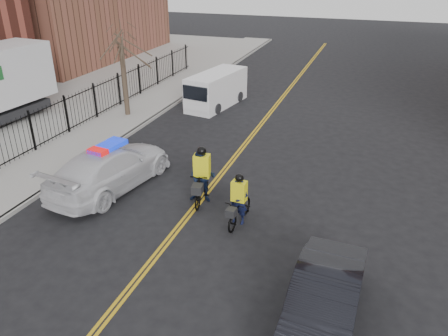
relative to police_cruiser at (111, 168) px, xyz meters
The scene contains 12 objects.
ground 4.46m from the police_cruiser, 31.34° to the right, with size 120.00×120.00×0.00m, color black.
center_line_left 6.84m from the police_cruiser, 57.41° to the left, with size 0.10×60.00×0.01m, color gold.
center_line_right 6.93m from the police_cruiser, 56.29° to the left, with size 0.10×60.00×0.01m, color gold.
sidewalk 6.89m from the police_cruiser, 123.31° to the left, with size 3.00×60.00×0.15m, color gray.
curb 6.20m from the police_cruiser, 111.56° to the left, with size 0.20×60.00×0.15m, color gray.
iron_fence 7.78m from the police_cruiser, 132.59° to the left, with size 0.12×28.00×2.00m, color black, non-canonical shape.
street_tree 9.04m from the police_cruiser, 116.56° to the left, with size 3.20×3.20×4.80m.
police_cruiser is the anchor object (origin of this frame).
dark_sedan 10.09m from the police_cruiser, 27.62° to the right, with size 1.60×4.58×1.51m, color black.
cargo_van 11.31m from the police_cruiser, 88.93° to the left, with size 2.57×5.10×2.04m.
cyclist_near 5.63m from the police_cruiser, ahead, with size 0.81×1.95×1.87m.
cyclist_far 3.84m from the police_cruiser, ahead, with size 1.10×2.27×2.22m.
Camera 1 is at (5.61, -10.83, 8.30)m, focal length 35.00 mm.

